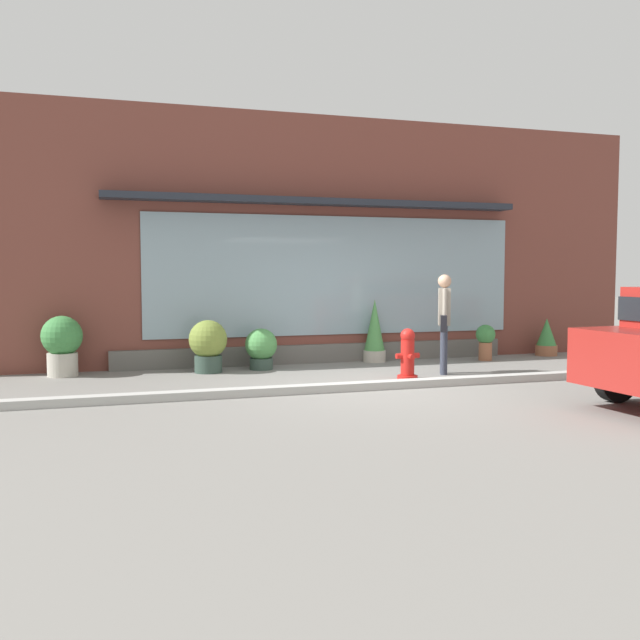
# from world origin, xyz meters

# --- Properties ---
(ground_plane) EXTENTS (60.00, 60.00, 0.00)m
(ground_plane) POSITION_xyz_m (0.00, 0.00, 0.00)
(ground_plane) COLOR gray
(curb_strip) EXTENTS (14.00, 0.24, 0.12)m
(curb_strip) POSITION_xyz_m (0.00, -0.20, 0.06)
(curb_strip) COLOR #B2B2AD
(curb_strip) RESTS_ON ground_plane
(storefront) EXTENTS (14.00, 0.81, 4.78)m
(storefront) POSITION_xyz_m (0.01, 3.18, 2.34)
(storefront) COLOR brown
(storefront) RESTS_ON ground_plane
(fire_hydrant) EXTENTS (0.41, 0.37, 0.84)m
(fire_hydrant) POSITION_xyz_m (0.80, 0.58, 0.41)
(fire_hydrant) COLOR red
(fire_hydrant) RESTS_ON ground_plane
(pedestrian_with_handbag) EXTENTS (0.41, 0.64, 1.73)m
(pedestrian_with_handbag) POSITION_xyz_m (1.62, 0.88, 1.02)
(pedestrian_with_handbag) COLOR #333847
(pedestrian_with_handbag) RESTS_ON ground_plane
(potted_plant_window_left) EXTENTS (0.39, 0.39, 0.72)m
(potted_plant_window_left) POSITION_xyz_m (3.29, 2.31, 0.42)
(potted_plant_window_left) COLOR #9E6042
(potted_plant_window_left) RESTS_ON ground_plane
(potted_plant_near_hydrant) EXTENTS (0.68, 0.68, 1.03)m
(potted_plant_near_hydrant) POSITION_xyz_m (-4.67, 2.60, 0.57)
(potted_plant_near_hydrant) COLOR #B7B2A3
(potted_plant_near_hydrant) RESTS_ON ground_plane
(potted_plant_corner_tall) EXTENTS (0.67, 0.67, 0.93)m
(potted_plant_corner_tall) POSITION_xyz_m (-2.25, 2.29, 0.51)
(potted_plant_corner_tall) COLOR #33473D
(potted_plant_corner_tall) RESTS_ON ground_plane
(potted_plant_low_front) EXTENTS (0.45, 0.45, 0.79)m
(potted_plant_low_front) POSITION_xyz_m (4.95, 2.64, 0.38)
(potted_plant_low_front) COLOR #9E6042
(potted_plant_low_front) RESTS_ON ground_plane
(potted_plant_window_right) EXTENTS (0.44, 0.44, 1.24)m
(potted_plant_window_right) POSITION_xyz_m (1.09, 2.78, 0.60)
(potted_plant_window_right) COLOR #B7B2A3
(potted_plant_window_right) RESTS_ON ground_plane
(potted_plant_trailing_edge) EXTENTS (0.58, 0.58, 0.75)m
(potted_plant_trailing_edge) POSITION_xyz_m (-1.27, 2.39, 0.40)
(potted_plant_trailing_edge) COLOR #33473D
(potted_plant_trailing_edge) RESTS_ON ground_plane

